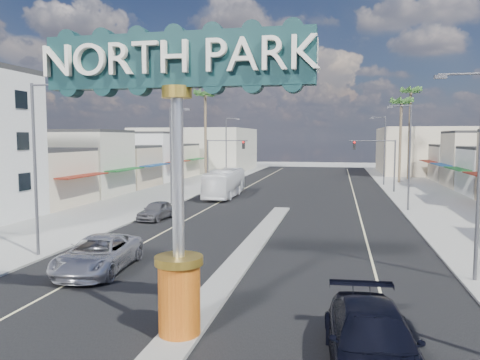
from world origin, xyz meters
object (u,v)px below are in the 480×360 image
at_px(gateway_sign, 177,148).
at_px(palm_left_far, 205,99).
at_px(streetlight_r_far, 383,147).
at_px(traffic_signal_right, 378,155).
at_px(streetlight_r_mid, 408,152).
at_px(palm_right_far, 411,96).
at_px(palm_right_mid, 401,106).
at_px(city_bus, 225,183).
at_px(suv_right, 373,342).
at_px(suv_left, 98,254).
at_px(streetlight_r_near, 476,165).
at_px(streetlight_l_near, 38,161).
at_px(streetlight_l_far, 227,146).
at_px(traffic_signal_left, 222,154).
at_px(streetlight_l_mid, 172,150).
at_px(car_parked_left, 157,210).

bearing_deg(gateway_sign, palm_left_far, 105.15).
distance_m(streetlight_r_far, palm_left_far, 24.38).
bearing_deg(traffic_signal_right, streetlight_r_mid, -84.90).
bearing_deg(palm_right_far, traffic_signal_right, -107.90).
bearing_deg(palm_right_mid, city_bus, -135.64).
bearing_deg(suv_right, suv_left, 144.82).
bearing_deg(streetlight_r_mid, streetlight_r_near, -90.00).
distance_m(streetlight_r_mid, palm_left_far, 31.47).
bearing_deg(streetlight_l_near, streetlight_l_far, 90.00).
bearing_deg(streetlight_r_mid, traffic_signal_right, 95.10).
distance_m(traffic_signal_left, palm_right_far, 31.22).
height_order(gateway_sign, city_bus, gateway_sign).
relative_size(palm_left_far, palm_right_mid, 1.08).
bearing_deg(streetlight_r_mid, gateway_sign, -110.42).
relative_size(traffic_signal_left, streetlight_r_far, 0.67).
height_order(palm_right_mid, suv_right, palm_right_mid).
xyz_separation_m(streetlight_r_near, palm_right_mid, (2.57, 46.00, 5.54)).
height_order(streetlight_l_far, streetlight_r_near, same).
bearing_deg(streetlight_l_near, traffic_signal_left, 87.90).
relative_size(traffic_signal_left, streetlight_l_far, 0.67).
bearing_deg(streetlight_r_far, streetlight_l_mid, -133.48).
bearing_deg(streetlight_r_near, streetlight_r_mid, 90.00).
bearing_deg(car_parked_left, streetlight_r_far, 62.50).
bearing_deg(traffic_signal_right, palm_right_mid, 72.37).
height_order(streetlight_l_far, palm_right_far, palm_right_far).
distance_m(streetlight_r_near, car_parked_left, 23.02).
xyz_separation_m(streetlight_l_mid, palm_right_far, (25.43, 32.00, 7.32)).
bearing_deg(traffic_signal_left, palm_left_far, 122.43).
xyz_separation_m(streetlight_l_far, city_bus, (3.43, -15.56, -3.60)).
height_order(streetlight_r_near, palm_left_far, palm_left_far).
bearing_deg(traffic_signal_left, streetlight_r_near, -60.01).
distance_m(streetlight_r_far, suv_right, 51.39).
bearing_deg(traffic_signal_right, streetlight_r_far, 81.14).
height_order(streetlight_r_far, suv_left, streetlight_r_far).
bearing_deg(city_bus, traffic_signal_left, 104.66).
distance_m(gateway_sign, car_parked_left, 22.39).
xyz_separation_m(traffic_signal_right, streetlight_r_mid, (1.25, -13.99, 0.79)).
relative_size(streetlight_l_mid, palm_right_far, 0.64).
distance_m(traffic_signal_left, traffic_signal_right, 18.37).
relative_size(gateway_sign, streetlight_r_far, 1.02).
bearing_deg(palm_left_far, palm_right_mid, 12.99).
height_order(palm_left_far, suv_right, palm_left_far).
relative_size(streetlight_l_near, streetlight_r_mid, 1.00).
bearing_deg(suv_right, traffic_signal_right, 81.48).
relative_size(gateway_sign, traffic_signal_left, 1.53).
height_order(gateway_sign, streetlight_l_far, gateway_sign).
distance_m(streetlight_l_near, palm_left_far, 40.59).
bearing_deg(palm_left_far, streetlight_r_mid, -40.48).
height_order(car_parked_left, city_bus, city_bus).
bearing_deg(streetlight_l_mid, suv_right, -60.89).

